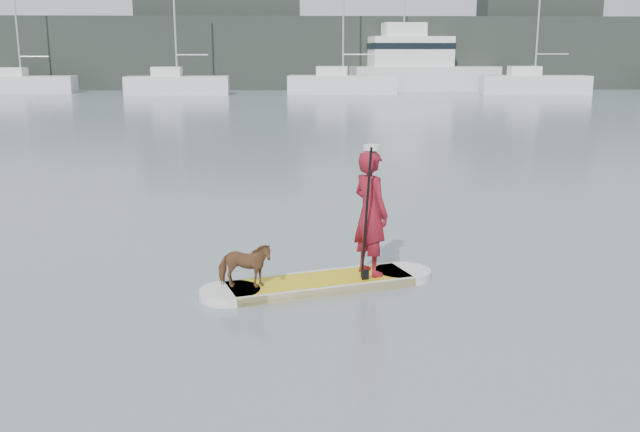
{
  "coord_description": "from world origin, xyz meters",
  "views": [
    {
      "loc": [
        -3.51,
        -10.41,
        3.14
      ],
      "look_at": [
        -3.18,
        -1.18,
        1.0
      ],
      "focal_mm": 40.0,
      "sensor_mm": 36.0,
      "label": 1
    }
  ],
  "objects_px": {
    "sailboat_b": "(21,82)",
    "motor_yacht_a": "(418,66)",
    "paddler": "(370,213)",
    "sailboat_e": "(533,83)",
    "dog": "(245,265)",
    "sailboat_d": "(342,82)",
    "sailboat_c": "(177,84)",
    "paddleboard": "(320,283)"
  },
  "relations": [
    {
      "from": "sailboat_b",
      "to": "motor_yacht_a",
      "type": "distance_m",
      "value": 31.47
    },
    {
      "from": "paddler",
      "to": "sailboat_e",
      "type": "relative_size",
      "value": 0.15
    },
    {
      "from": "dog",
      "to": "sailboat_d",
      "type": "relative_size",
      "value": 0.06
    },
    {
      "from": "dog",
      "to": "sailboat_d",
      "type": "xyz_separation_m",
      "value": [
        4.28,
        45.99,
        0.44
      ]
    },
    {
      "from": "dog",
      "to": "motor_yacht_a",
      "type": "distance_m",
      "value": 51.54
    },
    {
      "from": "paddler",
      "to": "dog",
      "type": "xyz_separation_m",
      "value": [
        -1.69,
        -0.55,
        -0.56
      ]
    },
    {
      "from": "sailboat_d",
      "to": "motor_yacht_a",
      "type": "distance_m",
      "value": 7.94
    },
    {
      "from": "paddler",
      "to": "sailboat_c",
      "type": "height_order",
      "value": "sailboat_c"
    },
    {
      "from": "sailboat_b",
      "to": "sailboat_c",
      "type": "distance_m",
      "value": 12.74
    },
    {
      "from": "paddleboard",
      "to": "sailboat_b",
      "type": "distance_m",
      "value": 52.34
    },
    {
      "from": "sailboat_d",
      "to": "paddler",
      "type": "bearing_deg",
      "value": -86.84
    },
    {
      "from": "sailboat_c",
      "to": "motor_yacht_a",
      "type": "height_order",
      "value": "sailboat_c"
    },
    {
      "from": "dog",
      "to": "motor_yacht_a",
      "type": "relative_size",
      "value": 0.06
    },
    {
      "from": "paddleboard",
      "to": "sailboat_c",
      "type": "height_order",
      "value": "sailboat_c"
    },
    {
      "from": "dog",
      "to": "motor_yacht_a",
      "type": "height_order",
      "value": "motor_yacht_a"
    },
    {
      "from": "sailboat_c",
      "to": "sailboat_d",
      "type": "bearing_deg",
      "value": 0.51
    },
    {
      "from": "sailboat_b",
      "to": "sailboat_d",
      "type": "bearing_deg",
      "value": -7.82
    },
    {
      "from": "sailboat_b",
      "to": "sailboat_e",
      "type": "distance_m",
      "value": 39.33
    },
    {
      "from": "sailboat_c",
      "to": "paddler",
      "type": "bearing_deg",
      "value": -80.3
    },
    {
      "from": "paddler",
      "to": "paddleboard",
      "type": "bearing_deg",
      "value": 75.7
    },
    {
      "from": "paddleboard",
      "to": "dog",
      "type": "height_order",
      "value": "dog"
    },
    {
      "from": "sailboat_c",
      "to": "motor_yacht_a",
      "type": "distance_m",
      "value": 19.62
    },
    {
      "from": "sailboat_b",
      "to": "sailboat_c",
      "type": "relative_size",
      "value": 1.09
    },
    {
      "from": "sailboat_d",
      "to": "motor_yacht_a",
      "type": "height_order",
      "value": "sailboat_d"
    },
    {
      "from": "motor_yacht_a",
      "to": "sailboat_c",
      "type": "bearing_deg",
      "value": -170.56
    },
    {
      "from": "sailboat_b",
      "to": "sailboat_d",
      "type": "distance_m",
      "value": 24.92
    },
    {
      "from": "paddler",
      "to": "dog",
      "type": "distance_m",
      "value": 1.87
    },
    {
      "from": "paddleboard",
      "to": "paddler",
      "type": "relative_size",
      "value": 1.84
    },
    {
      "from": "paddleboard",
      "to": "motor_yacht_a",
      "type": "xyz_separation_m",
      "value": [
        9.81,
        50.05,
        1.95
      ]
    },
    {
      "from": "paddler",
      "to": "sailboat_b",
      "type": "distance_m",
      "value": 52.42
    },
    {
      "from": "sailboat_c",
      "to": "paddleboard",
      "type": "bearing_deg",
      "value": -81.21
    },
    {
      "from": "sailboat_e",
      "to": "sailboat_b",
      "type": "bearing_deg",
      "value": -179.53
    },
    {
      "from": "sailboat_b",
      "to": "sailboat_e",
      "type": "bearing_deg",
      "value": -7.62
    },
    {
      "from": "sailboat_d",
      "to": "sailboat_e",
      "type": "xyz_separation_m",
      "value": [
        14.38,
        -1.03,
        -0.04
      ]
    },
    {
      "from": "sailboat_b",
      "to": "motor_yacht_a",
      "type": "relative_size",
      "value": 0.97
    },
    {
      "from": "paddleboard",
      "to": "sailboat_e",
      "type": "relative_size",
      "value": 0.28
    },
    {
      "from": "paddleboard",
      "to": "dog",
      "type": "distance_m",
      "value": 1.11
    },
    {
      "from": "paddleboard",
      "to": "sailboat_e",
      "type": "distance_m",
      "value": 48.01
    },
    {
      "from": "paddleboard",
      "to": "motor_yacht_a",
      "type": "bearing_deg",
      "value": 60.99
    },
    {
      "from": "sailboat_b",
      "to": "paddleboard",
      "type": "bearing_deg",
      "value": -68.84
    },
    {
      "from": "sailboat_c",
      "to": "sailboat_e",
      "type": "bearing_deg",
      "value": -3.4
    },
    {
      "from": "dog",
      "to": "paddleboard",
      "type": "bearing_deg",
      "value": -68.05
    }
  ]
}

